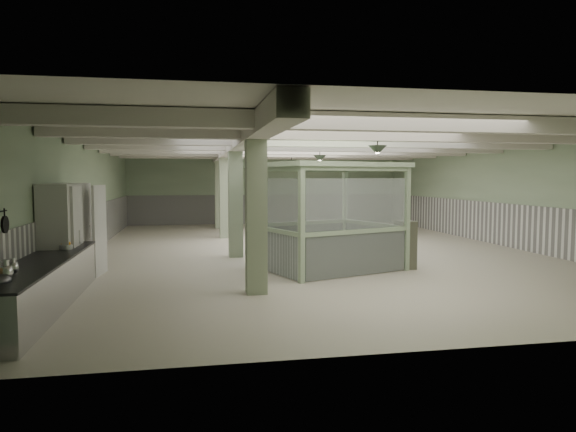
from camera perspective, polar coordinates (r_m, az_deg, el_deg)
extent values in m
plane|color=beige|center=(17.12, 2.29, -3.78)|extent=(20.00, 20.00, 0.00)
cube|color=white|center=(16.98, 2.33, 8.33)|extent=(14.00, 20.00, 0.02)
cube|color=#9DB591|center=(26.79, -2.51, 3.02)|extent=(14.00, 0.02, 3.60)
cube|color=#9DB591|center=(7.57, 19.58, -0.61)|extent=(14.00, 0.02, 3.60)
cube|color=#9DB591|center=(16.83, -21.62, 1.93)|extent=(0.02, 20.00, 3.60)
cube|color=#9DB591|center=(19.74, 22.53, 2.22)|extent=(0.02, 20.00, 3.60)
cube|color=silver|center=(16.89, -21.44, -1.63)|extent=(0.05, 19.90, 1.50)
cube|color=silver|center=(19.79, 22.39, -0.82)|extent=(0.05, 19.90, 1.50)
cube|color=silver|center=(26.81, -2.50, 0.77)|extent=(13.90, 0.05, 1.50)
cube|color=silver|center=(16.59, -6.20, 7.64)|extent=(0.45, 19.90, 0.40)
cube|color=silver|center=(9.83, 12.36, 10.08)|extent=(13.90, 0.35, 0.32)
cube|color=silver|center=(12.16, 7.70, 9.02)|extent=(13.90, 0.35, 0.32)
cube|color=silver|center=(14.55, 4.56, 8.27)|extent=(13.90, 0.35, 0.32)
cube|color=silver|center=(16.97, 2.32, 7.72)|extent=(13.90, 0.35, 0.32)
cube|color=silver|center=(19.41, 0.65, 7.30)|extent=(13.90, 0.35, 0.32)
cube|color=silver|center=(21.87, -0.65, 6.97)|extent=(13.90, 0.35, 0.32)
cube|color=silver|center=(24.33, -1.68, 6.70)|extent=(13.90, 0.35, 0.32)
cube|color=#98A988|center=(10.61, -3.58, 0.98)|extent=(0.42, 0.42, 3.60)
cube|color=#98A988|center=(15.58, -5.86, 2.04)|extent=(0.42, 0.42, 3.60)
cube|color=#98A988|center=(20.56, -7.04, 2.59)|extent=(0.42, 0.42, 3.60)
cube|color=#98A988|center=(24.55, -7.64, 2.86)|extent=(0.42, 0.42, 3.60)
cone|color=#324030|center=(12.31, 9.91, 7.22)|extent=(0.44, 0.44, 0.22)
cone|color=#324030|center=(17.56, 3.55, 6.40)|extent=(0.44, 0.44, 0.22)
cone|color=#324030|center=(22.44, 0.39, 5.96)|extent=(0.44, 0.44, 0.22)
cube|color=#BABABF|center=(10.46, -25.80, -7.01)|extent=(0.92, 5.50, 0.88)
cube|color=black|center=(10.39, -25.88, -4.57)|extent=(0.96, 5.54, 0.04)
cylinder|color=#B2B2B7|center=(11.71, -23.49, -3.23)|extent=(0.35, 0.35, 0.10)
cylinder|color=black|center=(9.78, -28.94, -0.83)|extent=(0.04, 0.29, 0.29)
cube|color=silver|center=(12.89, -23.37, -1.55)|extent=(0.64, 2.56, 2.35)
cube|color=silver|center=(12.24, -22.37, -1.82)|extent=(0.06, 0.96, 2.25)
cube|color=silver|center=(13.47, -20.77, -1.24)|extent=(0.18, 0.96, 2.25)
cube|color=silver|center=(12.23, -22.19, -1.82)|extent=(0.02, 0.05, 0.30)
cube|color=silver|center=(13.38, -21.19, -1.29)|extent=(0.02, 0.05, 0.30)
cube|color=#A5BF99|center=(11.62, 1.52, -1.01)|extent=(0.15, 0.15, 2.67)
cube|color=#A5BF99|center=(13.95, -4.27, -0.13)|extent=(0.15, 0.15, 2.67)
cube|color=#A5BF99|center=(13.58, 13.08, -0.35)|extent=(0.15, 0.15, 2.67)
cube|color=#A5BF99|center=(15.62, 6.34, 0.34)|extent=(0.15, 0.15, 2.67)
cube|color=#A5BF99|center=(13.57, 4.32, 5.64)|extent=(4.23, 3.91, 0.12)
cube|color=silver|center=(12.63, 7.71, -4.21)|extent=(2.85, 1.07, 1.05)
cube|color=silver|center=(12.51, 7.77, 1.37)|extent=(2.85, 1.07, 1.22)
cube|color=silver|center=(14.80, 1.33, -2.91)|extent=(2.85, 1.07, 1.05)
cube|color=silver|center=(14.70, 1.34, 1.85)|extent=(2.85, 1.07, 1.22)
cube|color=silver|center=(12.86, -1.63, -4.02)|extent=(0.89, 2.35, 1.05)
cube|color=silver|center=(12.74, -1.65, 1.46)|extent=(0.89, 2.35, 1.22)
cube|color=silver|center=(14.66, 9.44, -3.04)|extent=(0.89, 2.35, 1.05)
cube|color=silver|center=(14.55, 9.50, 1.77)|extent=(0.89, 2.35, 1.22)
cube|color=#616352|center=(13.97, 12.90, -3.11)|extent=(0.42, 0.59, 1.27)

